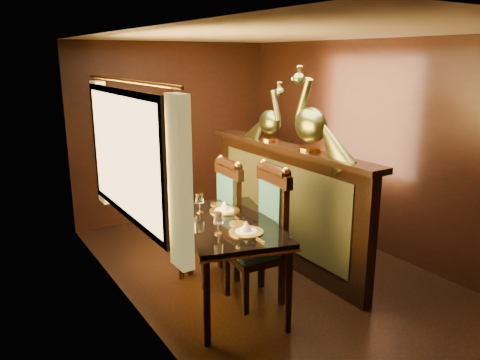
{
  "coord_description": "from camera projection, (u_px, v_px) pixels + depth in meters",
  "views": [
    {
      "loc": [
        -2.78,
        -3.68,
        2.3
      ],
      "look_at": [
        -0.22,
        0.38,
        1.02
      ],
      "focal_mm": 35.0,
      "sensor_mm": 36.0,
      "label": 1
    }
  ],
  "objects": [
    {
      "name": "peacock_right",
      "position": [
        270.0,
        111.0,
        5.25
      ],
      "size": [
        0.21,
        0.57,
        0.68
      ],
      "primitive_type": null,
      "color": "#164433",
      "rests_on": "partition"
    },
    {
      "name": "chair_right",
      "position": [
        223.0,
        217.0,
        4.9
      ],
      "size": [
        0.48,
        0.52,
        1.29
      ],
      "rotation": [
        0.0,
        0.0,
        -0.05
      ],
      "color": "black",
      "rests_on": "ground"
    },
    {
      "name": "ground",
      "position": [
        276.0,
        277.0,
        5.03
      ],
      "size": [
        5.0,
        5.0,
        0.0
      ],
      "primitive_type": "plane",
      "color": "black",
      "rests_on": "ground"
    },
    {
      "name": "dining_table",
      "position": [
        228.0,
        229.0,
        4.33
      ],
      "size": [
        1.19,
        1.57,
        1.03
      ],
      "rotation": [
        0.0,
        0.0,
        -0.28
      ],
      "color": "black",
      "rests_on": "ground"
    },
    {
      "name": "chair_left",
      "position": [
        266.0,
        230.0,
        4.44
      ],
      "size": [
        0.52,
        0.55,
        1.35
      ],
      "rotation": [
        0.0,
        0.0,
        -0.09
      ],
      "color": "black",
      "rests_on": "ground"
    },
    {
      "name": "partition",
      "position": [
        284.0,
        202.0,
        5.26
      ],
      "size": [
        0.26,
        2.7,
        1.36
      ],
      "color": "black",
      "rests_on": "ground"
    },
    {
      "name": "room_shell",
      "position": [
        271.0,
        131.0,
        4.59
      ],
      "size": [
        3.04,
        5.04,
        2.52
      ],
      "color": "black",
      "rests_on": "ground"
    },
    {
      "name": "peacock_left",
      "position": [
        312.0,
        109.0,
        4.66
      ],
      "size": [
        0.27,
        0.72,
        0.85
      ],
      "primitive_type": null,
      "color": "#164433",
      "rests_on": "partition"
    }
  ]
}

